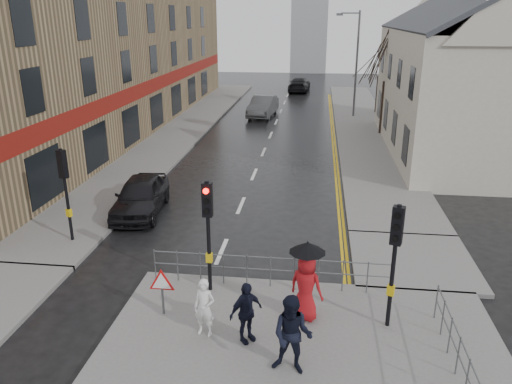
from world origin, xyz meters
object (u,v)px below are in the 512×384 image
(pedestrian_b, at_px, (292,335))
(pedestrian_with_umbrella, at_px, (306,279))
(pedestrian_a, at_px, (204,308))
(car_parked, at_px, (141,196))
(car_mid, at_px, (263,106))
(pedestrian_d, at_px, (246,312))

(pedestrian_b, bearing_deg, pedestrian_with_umbrella, 93.53)
(pedestrian_a, distance_m, pedestrian_b, 2.54)
(pedestrian_b, bearing_deg, car_parked, 136.20)
(pedestrian_b, bearing_deg, car_mid, 107.45)
(pedestrian_a, xyz_separation_m, car_parked, (-4.53, 8.11, -0.15))
(pedestrian_b, bearing_deg, pedestrian_d, 149.91)
(pedestrian_a, relative_size, car_parked, 0.35)
(pedestrian_a, relative_size, pedestrian_b, 0.80)
(pedestrian_with_umbrella, distance_m, pedestrian_d, 1.89)
(pedestrian_a, xyz_separation_m, pedestrian_d, (1.07, -0.14, 0.04))
(pedestrian_d, distance_m, car_mid, 29.86)
(pedestrian_a, bearing_deg, pedestrian_with_umbrella, 33.37)
(car_parked, height_order, car_mid, car_mid)
(pedestrian_a, xyz_separation_m, pedestrian_with_umbrella, (2.51, 1.03, 0.40))
(pedestrian_with_umbrella, bearing_deg, pedestrian_a, -157.58)
(pedestrian_a, bearing_deg, pedestrian_d, 3.69)
(pedestrian_b, xyz_separation_m, pedestrian_d, (-1.19, 1.00, -0.15))
(pedestrian_b, height_order, pedestrian_d, pedestrian_b)
(pedestrian_with_umbrella, bearing_deg, car_mid, 98.61)
(pedestrian_a, height_order, pedestrian_b, pedestrian_b)
(pedestrian_a, distance_m, pedestrian_with_umbrella, 2.74)
(car_mid, bearing_deg, pedestrian_a, -80.40)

